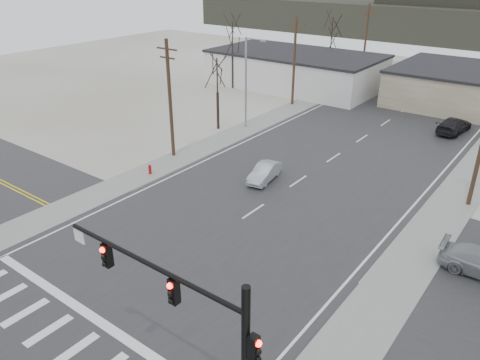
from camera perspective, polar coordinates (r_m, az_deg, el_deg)
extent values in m
plane|color=silver|center=(27.03, -8.45, -10.49)|extent=(140.00, 140.00, 0.00)
cube|color=#28272A|center=(37.45, 7.88, 0.35)|extent=(18.00, 110.00, 0.05)
cube|color=#28272A|center=(27.02, -8.46, -10.45)|extent=(90.00, 10.00, 0.04)
cube|color=gray|center=(46.70, -0.38, 5.76)|extent=(3.00, 90.00, 0.06)
cube|color=gray|center=(38.68, 25.43, -1.17)|extent=(3.00, 90.00, 0.06)
cylinder|color=black|center=(16.67, -11.15, -9.96)|extent=(8.40, 0.18, 0.18)
cube|color=black|center=(16.31, -8.04, -13.24)|extent=(0.32, 0.30, 1.00)
cube|color=black|center=(18.54, -15.88, -8.79)|extent=(0.32, 0.30, 1.00)
sphere|color=#FF0C05|center=(16.02, -8.54, -12.64)|extent=(0.22, 0.22, 0.22)
sphere|color=#FF0C05|center=(18.29, -16.41, -8.18)|extent=(0.22, 0.22, 0.22)
cube|color=black|center=(15.08, 1.67, -19.89)|extent=(0.30, 0.30, 1.00)
cube|color=silver|center=(19.65, -19.03, -6.46)|extent=(0.60, 0.04, 0.60)
cylinder|color=#A50C0C|center=(38.16, -10.91, 1.15)|extent=(0.24, 0.24, 0.70)
sphere|color=#A50C0C|center=(38.00, -10.96, 1.70)|extent=(0.24, 0.24, 0.24)
cube|color=silver|center=(65.08, 6.74, 13.13)|extent=(22.00, 12.00, 4.20)
cube|color=black|center=(64.65, 6.84, 15.08)|extent=(22.30, 12.30, 0.30)
cylinder|color=#442F1F|center=(40.06, -8.52, 9.59)|extent=(0.30, 0.30, 10.00)
cube|color=#442F1F|center=(39.14, -8.92, 15.51)|extent=(2.20, 0.12, 0.12)
cube|color=#442F1F|center=(39.27, -8.85, 14.51)|extent=(1.60, 0.12, 0.12)
cylinder|color=#442F1F|center=(55.51, 6.62, 14.09)|extent=(0.30, 0.30, 10.00)
cube|color=#442F1F|center=(54.85, 6.85, 18.39)|extent=(2.20, 0.12, 0.12)
cube|color=#442F1F|center=(54.94, 6.81, 17.67)|extent=(1.60, 0.12, 0.12)
cylinder|color=#442F1F|center=(73.20, 15.05, 16.14)|extent=(0.30, 0.30, 10.00)
cube|color=#442F1F|center=(72.70, 15.44, 19.40)|extent=(2.20, 0.12, 0.12)
cube|color=#442F1F|center=(72.77, 15.38, 18.85)|extent=(1.60, 0.12, 0.12)
cylinder|color=gray|center=(47.18, 0.71, 11.63)|extent=(0.20, 0.20, 9.00)
cylinder|color=gray|center=(45.76, 1.80, 16.80)|extent=(2.00, 0.12, 0.12)
cube|color=gray|center=(45.20, 2.87, 16.62)|extent=(0.60, 0.25, 0.18)
cylinder|color=#2F211C|center=(47.55, -2.71, 8.43)|extent=(0.28, 0.28, 3.75)
cylinder|color=#2F211C|center=(46.68, -2.80, 12.40)|extent=(0.14, 0.14, 3.75)
cylinder|color=#2F211C|center=(69.29, 10.83, 13.74)|extent=(0.28, 0.28, 4.50)
cylinder|color=#2F211C|center=(68.62, 11.12, 17.05)|extent=(0.14, 0.14, 4.50)
cylinder|color=#2F211C|center=(63.49, -0.90, 13.13)|extent=(0.28, 0.28, 4.50)
cylinder|color=#2F211C|center=(62.75, -0.92, 16.75)|extent=(0.14, 0.14, 4.50)
cube|color=#333026|center=(119.15, 12.10, 18.97)|extent=(70.00, 18.00, 7.00)
imported|color=#969CA0|center=(36.36, 3.01, 0.93)|extent=(1.96, 4.05, 1.28)
imported|color=black|center=(51.22, 24.62, 6.10)|extent=(2.64, 5.29, 1.48)
imported|color=black|center=(76.91, 24.15, 11.99)|extent=(2.35, 4.24, 1.37)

